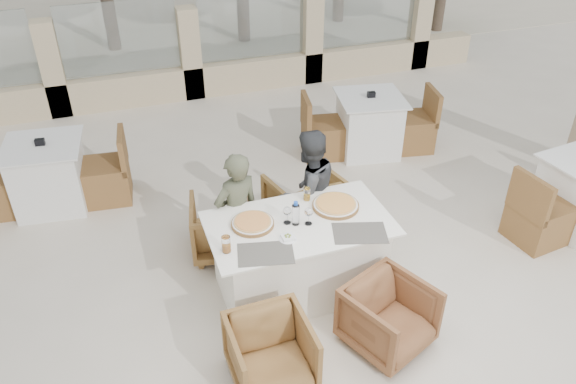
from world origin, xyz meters
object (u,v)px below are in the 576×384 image
object	(u,v)px
armchair_far_right	(305,203)
diner_left	(237,214)
pizza_left	(253,223)
bg_table_b	(369,125)
pizza_right	(336,205)
armchair_near_right	(389,317)
water_bottle	(296,213)
olive_dish	(288,237)
diner_right	(308,192)
beer_glass_left	(226,244)
dining_table	(299,257)
beer_glass_right	(307,194)
bg_table_a	(49,175)
wine_glass_near	(309,215)
armchair_far_left	(223,226)
wine_glass_centre	(287,214)
armchair_near_left	(271,354)

from	to	relation	value
armchair_far_right	diner_left	xyz separation A→B (m)	(-0.82, -0.38, 0.31)
pizza_left	bg_table_b	world-z (taller)	pizza_left
pizza_right	armchair_near_right	xyz separation A→B (m)	(0.08, -0.96, -0.50)
water_bottle	olive_dish	distance (m)	0.24
armchair_far_right	diner_right	xyz separation A→B (m)	(-0.08, -0.28, 0.33)
beer_glass_left	bg_table_b	xyz separation A→B (m)	(2.46, 2.37, -0.46)
dining_table	beer_glass_right	distance (m)	0.57
water_bottle	bg_table_a	world-z (taller)	water_bottle
diner_left	armchair_far_right	bearing A→B (deg)	-172.83
wine_glass_near	armchair_far_left	xyz separation A→B (m)	(-0.58, 0.84, -0.57)
wine_glass_centre	armchair_near_left	size ratio (longest dim) A/B	0.29
bg_table_b	wine_glass_near	bearing A→B (deg)	-116.53
wine_glass_near	armchair_near_left	world-z (taller)	wine_glass_near
armchair_far_left	diner_left	world-z (taller)	diner_left
wine_glass_near	olive_dish	xyz separation A→B (m)	(-0.24, -0.14, -0.07)
beer_glass_right	olive_dish	size ratio (longest dim) A/B	1.13
bg_table_b	armchair_far_right	bearing A→B (deg)	-125.23
diner_right	diner_left	bearing A→B (deg)	-9.22
beer_glass_right	armchair_near_right	distance (m)	1.31
wine_glass_centre	armchair_far_left	xyz separation A→B (m)	(-0.41, 0.76, -0.57)
wine_glass_centre	armchair_far_right	distance (m)	1.10
wine_glass_centre	diner_right	xyz separation A→B (m)	(0.41, 0.55, -0.21)
dining_table	armchair_near_right	world-z (taller)	dining_table
beer_glass_right	armchair_far_left	xyz separation A→B (m)	(-0.70, 0.49, -0.54)
wine_glass_centre	diner_left	xyz separation A→B (m)	(-0.33, 0.45, -0.23)
wine_glass_near	diner_left	world-z (taller)	diner_left
armchair_far_left	diner_right	world-z (taller)	diner_right
armchair_near_left	diner_right	bearing A→B (deg)	58.64
armchair_far_right	armchair_near_left	size ratio (longest dim) A/B	1.14
armchair_far_left	armchair_near_right	distance (m)	1.92
armchair_far_right	diner_left	bearing A→B (deg)	11.26
pizza_right	olive_dish	world-z (taller)	pizza_right
diner_left	bg_table_a	xyz separation A→B (m)	(-1.71, 1.75, -0.25)
dining_table	armchair_far_left	bearing A→B (deg)	122.89
wine_glass_near	armchair_near_right	distance (m)	1.07
bg_table_b	water_bottle	bearing A→B (deg)	-118.64
armchair_far_right	diner_left	size ratio (longest dim) A/B	0.56
dining_table	armchair_near_right	xyz separation A→B (m)	(0.47, -0.85, -0.09)
diner_left	wine_glass_centre	bearing A→B (deg)	108.79
armchair_near_left	water_bottle	bearing A→B (deg)	58.68
wine_glass_centre	armchair_near_right	xyz separation A→B (m)	(0.57, -0.88, -0.57)
water_bottle	wine_glass_near	world-z (taller)	water_bottle
pizza_left	diner_right	distance (m)	0.87
beer_glass_right	armchair_near_right	bearing A→B (deg)	-76.34
pizza_left	bg_table_a	world-z (taller)	pizza_left
bg_table_b	armchair_near_left	bearing A→B (deg)	-116.26
pizza_left	beer_glass_left	distance (m)	0.40
armchair_far_left	armchair_near_right	size ratio (longest dim) A/B	1.00
beer_glass_left	armchair_far_right	xyz separation A→B (m)	(1.08, 1.03, -0.52)
pizza_left	armchair_far_left	world-z (taller)	pizza_left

